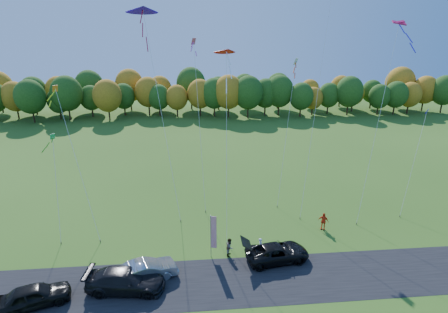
{
  "coord_description": "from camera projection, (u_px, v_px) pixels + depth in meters",
  "views": [
    {
      "loc": [
        -2.96,
        -26.73,
        18.6
      ],
      "look_at": [
        0.0,
        6.0,
        7.0
      ],
      "focal_mm": 28.0,
      "sensor_mm": 36.0,
      "label": 1
    }
  ],
  "objects": [
    {
      "name": "dark_truck_a",
      "position": [
        126.0,
        280.0,
        26.57
      ],
      "size": [
        6.2,
        3.07,
        1.73
      ],
      "primitive_type": "imported",
      "rotation": [
        0.0,
        0.0,
        1.46
      ],
      "color": "black",
      "rests_on": "ground"
    },
    {
      "name": "person_east",
      "position": [
        323.0,
        221.0,
        34.85
      ],
      "size": [
        1.11,
        0.97,
        1.8
      ],
      "primitive_type": "imported",
      "rotation": [
        0.0,
        0.0,
        -0.63
      ],
      "color": "red",
      "rests_on": "ground"
    },
    {
      "name": "kite_diamond_pink",
      "position": [
        199.0,
        125.0,
        38.01
      ],
      "size": [
        1.39,
        6.16,
        18.5
      ],
      "color": "#4C3F33",
      "rests_on": "ground"
    },
    {
      "name": "kite_diamond_yellow",
      "position": [
        78.0,
        164.0,
        32.94
      ],
      "size": [
        4.41,
        5.78,
        14.32
      ],
      "color": "#4C3F33",
      "rests_on": "ground"
    },
    {
      "name": "kite_parafoil_orange",
      "position": [
        319.0,
        82.0,
        39.09
      ],
      "size": [
        8.36,
        13.93,
        27.36
      ],
      "color": "#4C3F33",
      "rests_on": "ground"
    },
    {
      "name": "ground",
      "position": [
        230.0,
        251.0,
        31.54
      ],
      "size": [
        160.0,
        160.0,
        0.0
      ],
      "primitive_type": "plane",
      "color": "#2F5516"
    },
    {
      "name": "person_tailgate_b",
      "position": [
        230.0,
        247.0,
        30.77
      ],
      "size": [
        0.83,
        0.95,
        1.65
      ],
      "primitive_type": "imported",
      "rotation": [
        0.0,
        0.0,
        1.28
      ],
      "color": "gray",
      "rests_on": "ground"
    },
    {
      "name": "silver_sedan",
      "position": [
        146.0,
        271.0,
        27.69
      ],
      "size": [
        5.25,
        3.37,
        1.64
      ],
      "primitive_type": "imported",
      "rotation": [
        0.0,
        0.0,
        1.93
      ],
      "color": "#A0A0A4",
      "rests_on": "ground"
    },
    {
      "name": "kite_diamond_white",
      "position": [
        287.0,
        133.0,
        39.55
      ],
      "size": [
        3.29,
        6.0,
        16.37
      ],
      "color": "#4C3F33",
      "rests_on": "ground"
    },
    {
      "name": "kite_delta_blue",
      "position": [
        160.0,
        108.0,
        36.89
      ],
      "size": [
        5.24,
        10.07,
        23.02
      ],
      "color": "#4C3F33",
      "rests_on": "ground"
    },
    {
      "name": "asphalt_strip",
      "position": [
        235.0,
        281.0,
        27.78
      ],
      "size": [
        90.0,
        6.0,
        0.01
      ],
      "primitive_type": "cube",
      "color": "black",
      "rests_on": "ground"
    },
    {
      "name": "feather_flag",
      "position": [
        213.0,
        232.0,
        29.97
      ],
      "size": [
        0.53,
        0.18,
        4.11
      ],
      "color": "#999999",
      "rests_on": "ground"
    },
    {
      "name": "black_suv",
      "position": [
        277.0,
        253.0,
        30.09
      ],
      "size": [
        5.79,
        3.29,
        1.52
      ],
      "primitive_type": "imported",
      "rotation": [
        0.0,
        0.0,
        1.72
      ],
      "color": "black",
      "rests_on": "ground"
    },
    {
      "name": "kite_diamond_green",
      "position": [
        57.0,
        187.0,
        33.38
      ],
      "size": [
        1.61,
        5.33,
        9.68
      ],
      "color": "#4C3F33",
      "rests_on": "ground"
    },
    {
      "name": "kite_diamond_blue_low",
      "position": [
        414.0,
        163.0,
        37.86
      ],
      "size": [
        4.33,
        4.79,
        11.06
      ],
      "color": "#4C3F33",
      "rests_on": "ground"
    },
    {
      "name": "kite_parafoil_rainbow",
      "position": [
        378.0,
        122.0,
        35.92
      ],
      "size": [
        6.5,
        6.94,
        20.2
      ],
      "color": "#4C3F33",
      "rests_on": "ground"
    },
    {
      "name": "tree_line",
      "position": [
        206.0,
        116.0,
        83.19
      ],
      "size": [
        116.0,
        12.0,
        10.0
      ],
      "primitive_type": null,
      "color": "#1E4711",
      "rests_on": "ground"
    },
    {
      "name": "dark_truck_b",
      "position": [
        35.0,
        296.0,
        25.07
      ],
      "size": [
        5.2,
        3.44,
        1.64
      ],
      "primitive_type": "imported",
      "rotation": [
        0.0,
        0.0,
        1.91
      ],
      "color": "black",
      "rests_on": "ground"
    },
    {
      "name": "kite_delta_red",
      "position": [
        227.0,
        132.0,
        34.09
      ],
      "size": [
        2.42,
        9.97,
        18.28
      ],
      "color": "#4C3F33",
      "rests_on": "ground"
    },
    {
      "name": "person_tailgate_a",
      "position": [
        260.0,
        246.0,
        30.89
      ],
      "size": [
        0.45,
        0.63,
        1.61
      ],
      "primitive_type": "imported",
      "rotation": [
        0.0,
        0.0,
        1.46
      ],
      "color": "silver",
      "rests_on": "ground"
    }
  ]
}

